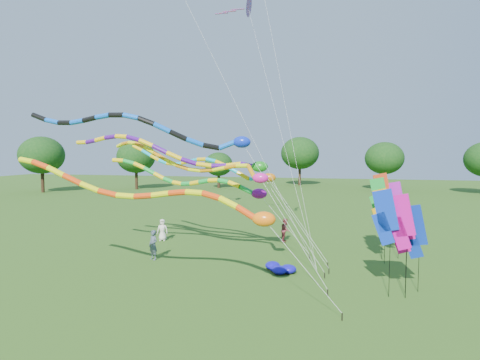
% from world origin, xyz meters
% --- Properties ---
extents(ground, '(160.00, 160.00, 0.00)m').
position_xyz_m(ground, '(0.00, 0.00, 0.00)').
color(ground, '#2B5215').
rests_on(ground, ground).
extents(tree_ring, '(118.73, 121.55, 9.32)m').
position_xyz_m(tree_ring, '(1.84, -4.47, 5.43)').
color(tree_ring, '#382314').
rests_on(tree_ring, ground).
extents(tube_kite_red, '(15.03, 1.71, 6.65)m').
position_xyz_m(tube_kite_red, '(-3.95, -0.27, 4.42)').
color(tube_kite_red, black).
rests_on(tube_kite_red, ground).
extents(tube_kite_orange, '(13.11, 5.47, 7.55)m').
position_xyz_m(tube_kite_orange, '(-3.94, 4.22, 5.71)').
color(tube_kite_orange, black).
rests_on(tube_kite_orange, ground).
extents(tube_kite_purple, '(15.38, 1.52, 7.95)m').
position_xyz_m(tube_kite_purple, '(-5.08, 5.00, 6.18)').
color(tube_kite_purple, black).
rests_on(tube_kite_purple, ground).
extents(tube_kite_blue, '(15.44, 1.78, 8.96)m').
position_xyz_m(tube_kite_blue, '(-5.48, 2.65, 7.40)').
color(tube_kite_blue, black).
rests_on(tube_kite_blue, ground).
extents(tube_kite_cyan, '(13.23, 3.70, 7.29)m').
position_xyz_m(tube_kite_cyan, '(-4.19, 7.31, 5.43)').
color(tube_kite_cyan, black).
rests_on(tube_kite_cyan, ground).
extents(tube_kite_green, '(13.38, 1.97, 6.43)m').
position_xyz_m(tube_kite_green, '(-4.84, 7.95, 4.39)').
color(tube_kite_green, black).
rests_on(tube_kite_green, ground).
extents(delta_kite_high_c, '(7.31, 7.27, 17.81)m').
position_xyz_m(delta_kite_high_c, '(-2.55, 10.53, 16.07)').
color(delta_kite_high_c, black).
rests_on(delta_kite_high_c, ground).
extents(banner_pole_orange, '(1.15, 0.35, 4.30)m').
position_xyz_m(banner_pole_orange, '(5.90, 7.16, 3.04)').
color(banner_pole_orange, black).
rests_on(banner_pole_orange, ground).
extents(banner_pole_magenta_b, '(1.16, 0.25, 4.28)m').
position_xyz_m(banner_pole_magenta_b, '(6.22, 2.37, 3.02)').
color(banner_pole_magenta_b, black).
rests_on(banner_pole_magenta_b, ground).
extents(banner_pole_blue_b, '(1.12, 0.48, 3.98)m').
position_xyz_m(banner_pole_blue_b, '(6.84, 2.81, 2.72)').
color(banner_pole_blue_b, black).
rests_on(banner_pole_blue_b, ground).
extents(banner_pole_violet, '(1.11, 0.50, 4.61)m').
position_xyz_m(banner_pole_violet, '(6.83, 8.58, 3.34)').
color(banner_pole_violet, black).
rests_on(banner_pole_violet, ground).
extents(banner_pole_green, '(1.13, 0.42, 4.85)m').
position_xyz_m(banner_pole_green, '(5.87, 8.21, 3.59)').
color(banner_pole_green, black).
rests_on(banner_pole_green, ground).
extents(banner_pole_magenta_a, '(1.14, 0.41, 4.57)m').
position_xyz_m(banner_pole_magenta_a, '(6.14, 1.81, 3.30)').
color(banner_pole_magenta_a, black).
rests_on(banner_pole_magenta_a, ground).
extents(banner_pole_blue_a, '(1.16, 0.11, 4.76)m').
position_xyz_m(banner_pole_blue_a, '(5.45, 1.74, 3.50)').
color(banner_pole_blue_a, black).
rests_on(banner_pole_blue_a, ground).
extents(banner_pole_red, '(1.16, 0.25, 5.09)m').
position_xyz_m(banner_pole_red, '(6.08, 8.66, 3.82)').
color(banner_pole_red, black).
rests_on(banner_pole_red, ground).
extents(blue_nylon_heap, '(1.64, 1.23, 0.54)m').
position_xyz_m(blue_nylon_heap, '(0.68, 4.15, 0.25)').
color(blue_nylon_heap, '#130DB2').
rests_on(blue_nylon_heap, ground).
extents(person_a, '(0.84, 0.64, 1.55)m').
position_xyz_m(person_a, '(-8.57, 9.75, 0.77)').
color(person_a, silver).
rests_on(person_a, ground).
extents(person_b, '(0.76, 0.66, 1.75)m').
position_xyz_m(person_b, '(-6.98, 4.93, 0.87)').
color(person_b, '#414C5B').
rests_on(person_b, ground).
extents(person_c, '(0.63, 0.80, 1.65)m').
position_xyz_m(person_c, '(0.01, 11.41, 0.82)').
color(person_c, '#91353C').
rests_on(person_c, ground).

